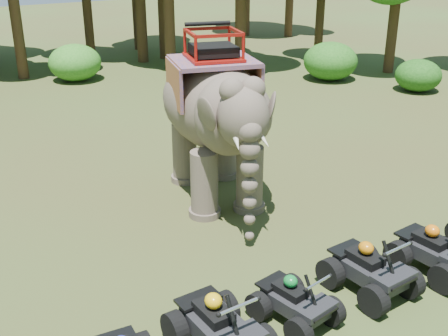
{
  "coord_description": "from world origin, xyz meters",
  "views": [
    {
      "loc": [
        -6.38,
        -9.05,
        6.92
      ],
      "look_at": [
        0.0,
        1.2,
        1.9
      ],
      "focal_mm": 45.0,
      "sensor_mm": 36.0,
      "label": 1
    }
  ],
  "objects_px": {
    "atv_2": "(295,295)",
    "atv_1": "(219,319)",
    "elephant": "(215,115)",
    "atv_4": "(437,245)",
    "atv_3": "(371,263)"
  },
  "relations": [
    {
      "from": "atv_3",
      "to": "atv_4",
      "type": "xyz_separation_m",
      "value": [
        1.78,
        -0.22,
        -0.01
      ]
    },
    {
      "from": "atv_1",
      "to": "atv_4",
      "type": "bearing_deg",
      "value": -5.16
    },
    {
      "from": "atv_2",
      "to": "atv_3",
      "type": "height_order",
      "value": "atv_3"
    },
    {
      "from": "atv_1",
      "to": "atv_3",
      "type": "distance_m",
      "value": 3.63
    },
    {
      "from": "atv_4",
      "to": "atv_2",
      "type": "bearing_deg",
      "value": 171.64
    },
    {
      "from": "elephant",
      "to": "atv_3",
      "type": "relative_size",
      "value": 3.1
    },
    {
      "from": "atv_3",
      "to": "atv_4",
      "type": "distance_m",
      "value": 1.8
    },
    {
      "from": "atv_1",
      "to": "atv_4",
      "type": "distance_m",
      "value": 5.42
    },
    {
      "from": "atv_1",
      "to": "elephant",
      "type": "bearing_deg",
      "value": 57.41
    },
    {
      "from": "atv_1",
      "to": "atv_2",
      "type": "xyz_separation_m",
      "value": [
        1.69,
        -0.04,
        -0.1
      ]
    },
    {
      "from": "elephant",
      "to": "atv_2",
      "type": "bearing_deg",
      "value": -90.7
    },
    {
      "from": "atv_3",
      "to": "atv_4",
      "type": "height_order",
      "value": "atv_3"
    },
    {
      "from": "atv_2",
      "to": "atv_1",
      "type": "bearing_deg",
      "value": 169.0
    },
    {
      "from": "atv_1",
      "to": "atv_4",
      "type": "relative_size",
      "value": 1.04
    },
    {
      "from": "atv_1",
      "to": "atv_3",
      "type": "bearing_deg",
      "value": -3.3
    }
  ]
}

